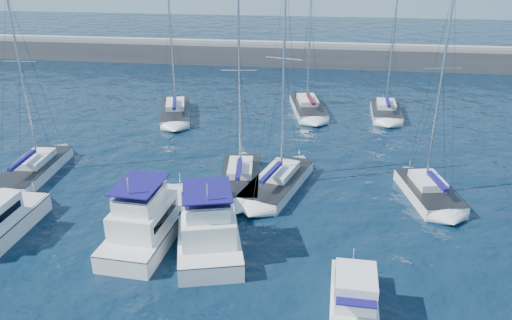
# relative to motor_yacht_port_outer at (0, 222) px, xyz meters

# --- Properties ---
(ground) EXTENTS (220.00, 220.00, 0.00)m
(ground) POSITION_rel_motor_yacht_port_outer_xyz_m (13.61, 1.62, -0.94)
(ground) COLOR black
(ground) RESTS_ON ground
(breakwater) EXTENTS (160.00, 6.00, 4.45)m
(breakwater) POSITION_rel_motor_yacht_port_outer_xyz_m (13.61, 53.62, 0.11)
(breakwater) COLOR #424244
(breakwater) RESTS_ON ground
(motor_yacht_port_outer) EXTENTS (2.93, 6.95, 3.20)m
(motor_yacht_port_outer) POSITION_rel_motor_yacht_port_outer_xyz_m (0.00, 0.00, 0.00)
(motor_yacht_port_outer) COLOR silver
(motor_yacht_port_outer) RESTS_ON ground
(motor_yacht_port_inner) EXTENTS (4.12, 9.95, 4.69)m
(motor_yacht_port_inner) POSITION_rel_motor_yacht_port_outer_xyz_m (9.68, 1.06, 0.19)
(motor_yacht_port_inner) COLOR silver
(motor_yacht_port_inner) RESTS_ON ground
(motor_yacht_stbd_inner) EXTENTS (6.07, 10.00, 4.69)m
(motor_yacht_stbd_inner) POSITION_rel_motor_yacht_port_outer_xyz_m (13.62, 0.75, 0.19)
(motor_yacht_stbd_inner) COLOR silver
(motor_yacht_stbd_inner) RESTS_ON ground
(motor_yacht_stbd_outer) EXTENTS (2.54, 5.46, 3.20)m
(motor_yacht_stbd_outer) POSITION_rel_motor_yacht_port_outer_xyz_m (22.39, -4.64, -0.00)
(motor_yacht_stbd_outer) COLOR silver
(motor_yacht_stbd_outer) RESTS_ON ground
(sailboat_mid_a) EXTENTS (3.60, 8.68, 14.79)m
(sailboat_mid_a) POSITION_rel_motor_yacht_port_outer_xyz_m (-2.88, 8.91, -0.42)
(sailboat_mid_a) COLOR silver
(sailboat_mid_a) RESTS_ON ground
(sailboat_mid_c) EXTENTS (3.83, 8.39, 14.34)m
(sailboat_mid_c) POSITION_rel_motor_yacht_port_outer_xyz_m (14.18, 9.47, -0.42)
(sailboat_mid_c) COLOR silver
(sailboat_mid_c) RESTS_ON ground
(sailboat_mid_d) EXTENTS (5.35, 9.03, 16.02)m
(sailboat_mid_d) POSITION_rel_motor_yacht_port_outer_xyz_m (17.19, 9.27, -0.41)
(sailboat_mid_d) COLOR silver
(sailboat_mid_d) RESTS_ON ground
(sailboat_mid_e) EXTENTS (4.41, 7.35, 15.49)m
(sailboat_mid_e) POSITION_rel_motor_yacht_port_outer_xyz_m (28.50, 9.15, -0.40)
(sailboat_mid_e) COLOR silver
(sailboat_mid_e) RESTS_ON ground
(sailboat_back_a) EXTENTS (5.28, 9.38, 16.66)m
(sailboat_back_a) POSITION_rel_motor_yacht_port_outer_xyz_m (4.31, 25.38, -0.41)
(sailboat_back_a) COLOR silver
(sailboat_back_a) RESTS_ON ground
(sailboat_back_b) EXTENTS (4.81, 9.32, 15.80)m
(sailboat_back_b) POSITION_rel_motor_yacht_port_outer_xyz_m (18.72, 29.00, -0.42)
(sailboat_back_b) COLOR silver
(sailboat_back_b) RESTS_ON ground
(sailboat_back_c) EXTENTS (3.26, 7.21, 13.59)m
(sailboat_back_c) POSITION_rel_motor_yacht_port_outer_xyz_m (27.33, 28.68, -0.42)
(sailboat_back_c) COLOR silver
(sailboat_back_c) RESTS_ON ground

